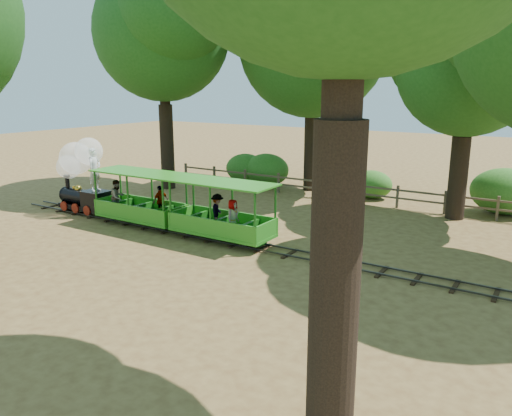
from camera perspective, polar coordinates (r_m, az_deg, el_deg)
The scene contains 13 objects.
ground at distance 16.96m, azimuth -2.09°, elevation -4.14°, with size 90.00×90.00×0.00m, color olive.
track at distance 16.94m, azimuth -2.09°, elevation -3.93°, with size 22.00×1.00×0.10m.
locomotive at distance 21.96m, azimuth -19.45°, elevation 4.12°, with size 2.85×1.34×3.27m.
carriage_front at distance 19.59m, azimuth -13.28°, elevation 0.47°, with size 3.82×1.56×1.99m.
carriage_rear at distance 17.10m, azimuth -3.88°, elevation -1.15°, with size 3.82×1.56×1.99m.
oak_nw at distance 26.39m, azimuth -10.62°, elevation 19.83°, with size 8.34×7.34×11.10m.
oak_nc at distance 25.60m, azimuth 6.63°, elevation 19.17°, with size 9.09×8.00×10.92m.
oak_ne at distance 21.22m, azimuth 23.20°, elevation 15.48°, with size 6.74×5.93×8.68m.
fence at distance 23.64m, azimuth 8.91°, elevation 2.30°, with size 18.10×0.10×1.00m.
shrub_west at distance 27.45m, azimuth -1.16°, elevation 4.54°, with size 2.34×1.80×1.62m, color #2D6B1E.
shrub_mid_w at distance 26.74m, azimuth 1.24°, elevation 4.40°, with size 2.49×1.91×1.72m, color #2D6B1E.
shrub_mid_e at distance 24.33m, azimuth 13.11°, elevation 2.64°, with size 1.93×1.48×1.33m, color #2D6B1E.
shrub_east at distance 23.09m, azimuth 26.61°, elevation 1.70°, with size 2.79×2.15×1.93m, color #2D6B1E.
Camera 1 is at (9.14, -13.30, 5.22)m, focal length 35.00 mm.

